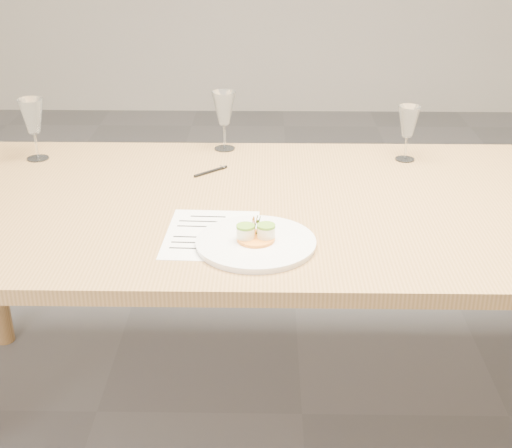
{
  "coord_description": "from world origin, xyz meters",
  "views": [
    {
      "loc": [
        -0.12,
        -1.83,
        1.53
      ],
      "look_at": [
        -0.14,
        -0.26,
        0.8
      ],
      "focal_mm": 50.0,
      "sensor_mm": 36.0,
      "label": 1
    }
  ],
  "objects_px": {
    "ballpoint_pen": "(211,171)",
    "dinner_plate": "(256,242)",
    "wine_glass_0": "(32,117)",
    "recipe_sheet": "(211,234)",
    "wine_glass_2": "(408,123)",
    "dining_table": "(309,223)",
    "wine_glass_1": "(224,109)"
  },
  "relations": [
    {
      "from": "dining_table",
      "to": "wine_glass_1",
      "type": "xyz_separation_m",
      "value": [
        -0.26,
        0.44,
        0.2
      ]
    },
    {
      "from": "ballpoint_pen",
      "to": "wine_glass_2",
      "type": "xyz_separation_m",
      "value": [
        0.62,
        0.13,
        0.12
      ]
    },
    {
      "from": "recipe_sheet",
      "to": "ballpoint_pen",
      "type": "relative_size",
      "value": 3.04
    },
    {
      "from": "recipe_sheet",
      "to": "ballpoint_pen",
      "type": "xyz_separation_m",
      "value": [
        -0.03,
        0.43,
        0.0
      ]
    },
    {
      "from": "ballpoint_pen",
      "to": "wine_glass_0",
      "type": "relative_size",
      "value": 0.5
    },
    {
      "from": "wine_glass_0",
      "to": "wine_glass_1",
      "type": "relative_size",
      "value": 1.01
    },
    {
      "from": "dining_table",
      "to": "wine_glass_2",
      "type": "xyz_separation_m",
      "value": [
        0.32,
        0.34,
        0.19
      ]
    },
    {
      "from": "wine_glass_1",
      "to": "dining_table",
      "type": "bearing_deg",
      "value": -59.13
    },
    {
      "from": "ballpoint_pen",
      "to": "wine_glass_1",
      "type": "relative_size",
      "value": 0.51
    },
    {
      "from": "ballpoint_pen",
      "to": "wine_glass_1",
      "type": "height_order",
      "value": "wine_glass_1"
    },
    {
      "from": "dinner_plate",
      "to": "wine_glass_0",
      "type": "height_order",
      "value": "wine_glass_0"
    },
    {
      "from": "dinner_plate",
      "to": "wine_glass_2",
      "type": "height_order",
      "value": "wine_glass_2"
    },
    {
      "from": "wine_glass_0",
      "to": "wine_glass_1",
      "type": "bearing_deg",
      "value": 10.18
    },
    {
      "from": "dinner_plate",
      "to": "recipe_sheet",
      "type": "bearing_deg",
      "value": 150.97
    },
    {
      "from": "dinner_plate",
      "to": "ballpoint_pen",
      "type": "relative_size",
      "value": 2.98
    },
    {
      "from": "dinner_plate",
      "to": "wine_glass_1",
      "type": "distance_m",
      "value": 0.74
    },
    {
      "from": "wine_glass_0",
      "to": "wine_glass_2",
      "type": "relative_size",
      "value": 1.12
    },
    {
      "from": "wine_glass_0",
      "to": "wine_glass_1",
      "type": "height_order",
      "value": "wine_glass_0"
    },
    {
      "from": "dinner_plate",
      "to": "wine_glass_1",
      "type": "xyz_separation_m",
      "value": [
        -0.12,
        0.72,
        0.12
      ]
    },
    {
      "from": "ballpoint_pen",
      "to": "dinner_plate",
      "type": "bearing_deg",
      "value": -116.09
    },
    {
      "from": "wine_glass_2",
      "to": "dinner_plate",
      "type": "bearing_deg",
      "value": -126.96
    },
    {
      "from": "recipe_sheet",
      "to": "wine_glass_2",
      "type": "xyz_separation_m",
      "value": [
        0.58,
        0.56,
        0.12
      ]
    },
    {
      "from": "wine_glass_0",
      "to": "dining_table",
      "type": "bearing_deg",
      "value": -21.03
    },
    {
      "from": "dinner_plate",
      "to": "ballpoint_pen",
      "type": "height_order",
      "value": "dinner_plate"
    },
    {
      "from": "dining_table",
      "to": "wine_glass_2",
      "type": "relative_size",
      "value": 13.6
    },
    {
      "from": "dining_table",
      "to": "wine_glass_1",
      "type": "distance_m",
      "value": 0.55
    },
    {
      "from": "wine_glass_0",
      "to": "wine_glass_1",
      "type": "xyz_separation_m",
      "value": [
        0.6,
        0.11,
        -0.0
      ]
    },
    {
      "from": "dinner_plate",
      "to": "recipe_sheet",
      "type": "relative_size",
      "value": 0.98
    },
    {
      "from": "dining_table",
      "to": "ballpoint_pen",
      "type": "relative_size",
      "value": 24.35
    },
    {
      "from": "ballpoint_pen",
      "to": "dining_table",
      "type": "bearing_deg",
      "value": -79.24
    },
    {
      "from": "dinner_plate",
      "to": "recipe_sheet",
      "type": "height_order",
      "value": "dinner_plate"
    },
    {
      "from": "dining_table",
      "to": "wine_glass_0",
      "type": "xyz_separation_m",
      "value": [
        -0.86,
        0.33,
        0.21
      ]
    }
  ]
}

